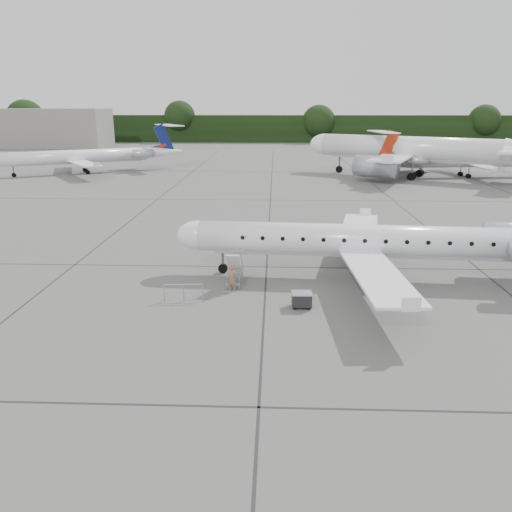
# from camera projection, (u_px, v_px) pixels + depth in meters

# --- Properties ---
(ground) EXTENTS (320.00, 320.00, 0.00)m
(ground) POSITION_uv_depth(u_px,v_px,m) (354.00, 306.00, 27.84)
(ground) COLOR #5C5C59
(ground) RESTS_ON ground
(treeline) EXTENTS (260.00, 4.00, 8.00)m
(treeline) POSITION_uv_depth(u_px,v_px,m) (290.00, 129.00, 151.05)
(treeline) COLOR black
(treeline) RESTS_ON ground
(terminal_building) EXTENTS (40.00, 14.00, 10.00)m
(terminal_building) POSITION_uv_depth(u_px,v_px,m) (32.00, 128.00, 134.16)
(terminal_building) COLOR gray
(terminal_building) RESTS_ON ground
(main_regional_jet) EXTENTS (28.71, 21.58, 7.03)m
(main_regional_jet) POSITION_uv_depth(u_px,v_px,m) (366.00, 225.00, 31.37)
(main_regional_jet) COLOR white
(main_regional_jet) RESTS_ON ground
(airstair) EXTENTS (1.00, 2.22, 2.20)m
(airstair) POSITION_uv_depth(u_px,v_px,m) (235.00, 267.00, 30.88)
(airstair) COLOR white
(airstair) RESTS_ON ground
(passenger) EXTENTS (0.69, 0.59, 1.62)m
(passenger) POSITION_uv_depth(u_px,v_px,m) (232.00, 278.00, 29.79)
(passenger) COLOR #88604A
(passenger) RESTS_ON ground
(safety_railing) EXTENTS (2.20, 0.28, 1.00)m
(safety_railing) POSITION_uv_depth(u_px,v_px,m) (184.00, 293.00, 28.37)
(safety_railing) COLOR #96989E
(safety_railing) RESTS_ON ground
(baggage_cart) EXTENTS (1.10, 0.90, 0.92)m
(baggage_cart) POSITION_uv_depth(u_px,v_px,m) (302.00, 299.00, 27.49)
(baggage_cart) COLOR black
(baggage_cart) RESTS_ON ground
(bg_narrowbody) EXTENTS (42.64, 39.10, 12.48)m
(bg_narrowbody) POSITION_uv_depth(u_px,v_px,m) (408.00, 136.00, 75.90)
(bg_narrowbody) COLOR white
(bg_narrowbody) RESTS_ON ground
(bg_regional_left) EXTENTS (35.78, 32.58, 7.67)m
(bg_regional_left) POSITION_uv_depth(u_px,v_px,m) (77.00, 150.00, 81.05)
(bg_regional_left) COLOR white
(bg_regional_left) RESTS_ON ground
(bg_regional_right) EXTENTS (29.38, 22.73, 7.14)m
(bg_regional_right) POSITION_uv_depth(u_px,v_px,m) (473.00, 154.00, 77.20)
(bg_regional_right) COLOR white
(bg_regional_right) RESTS_ON ground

